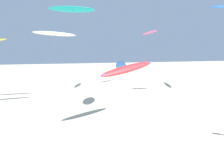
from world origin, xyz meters
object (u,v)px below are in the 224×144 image
Objects in this scene: flying_kite_2 at (121,66)px; flying_kite_10 at (150,33)px; flying_kite_3 at (55,34)px; flying_kite_6 at (222,6)px; flying_kite_9 at (73,9)px; flying_kite_8 at (128,69)px.

flying_kite_2 is 23.71m from flying_kite_10.
flying_kite_3 reaches higher than flying_kite_2.
flying_kite_6 is 1.15× the size of flying_kite_9.
flying_kite_8 is at bearing -121.62° from flying_kite_10.
flying_kite_8 is at bearing -60.41° from flying_kite_3.
flying_kite_3 is at bearing 170.77° from flying_kite_6.
flying_kite_6 is at bearing 2.99° from flying_kite_9.
flying_kite_9 is at bearing -140.56° from flying_kite_10.
flying_kite_6 is 1.58× the size of flying_kite_8.
flying_kite_9 is at bearing -177.01° from flying_kite_6.
flying_kite_2 is at bearing -33.53° from flying_kite_3.
flying_kite_3 is at bearing 146.47° from flying_kite_2.
flying_kite_10 reaches higher than flying_kite_8.
flying_kite_6 is 1.23× the size of flying_kite_10.
flying_kite_8 is (8.20, -14.44, -5.14)m from flying_kite_3.
flying_kite_2 is 11.30m from flying_kite_9.
flying_kite_2 is 23.63m from flying_kite_6.
flying_kite_2 is 0.54× the size of flying_kite_9.
flying_kite_10 is (21.52, 17.70, -1.49)m from flying_kite_9.
flying_kite_9 is (-28.44, -1.49, -2.32)m from flying_kite_6.
flying_kite_2 is 8.05m from flying_kite_8.
flying_kite_9 reaches higher than flying_kite_10.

